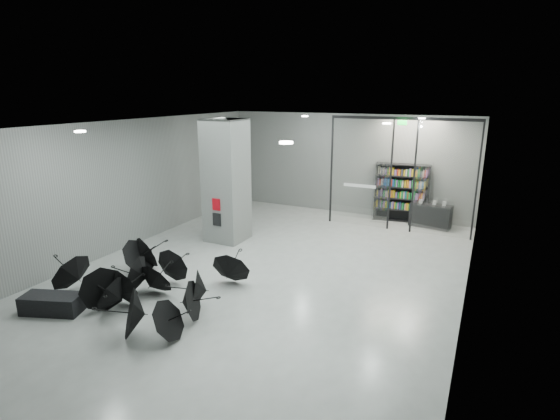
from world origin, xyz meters
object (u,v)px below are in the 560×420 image
at_px(bench, 52,304).
at_px(bookshelf, 401,193).
at_px(column, 226,181).
at_px(shop_counter, 430,216).
at_px(umbrella_cluster, 146,288).

bearing_deg(bench, bookshelf, 42.36).
distance_m(column, bench, 6.34).
bearing_deg(bookshelf, bench, -124.23).
relative_size(column, shop_counter, 2.80).
bearing_deg(column, shop_counter, 36.48).
bearing_deg(bookshelf, column, -141.99).
relative_size(bench, bookshelf, 0.59).
distance_m(bench, bookshelf, 12.18).
xyz_separation_m(column, bench, (-0.82, -6.03, -1.79)).
distance_m(column, umbrella_cluster, 4.97).
relative_size(bookshelf, umbrella_cluster, 0.50).
xyz_separation_m(column, umbrella_cluster, (0.66, -4.62, -1.69)).
xyz_separation_m(bookshelf, shop_counter, (1.16, -0.34, -0.68)).
height_order(bench, bookshelf, bookshelf).
relative_size(column, umbrella_cluster, 0.90).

